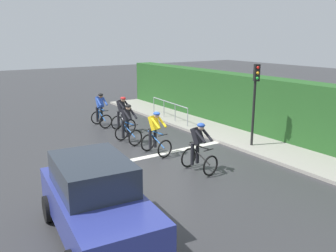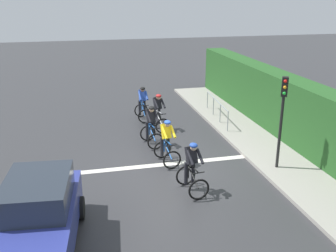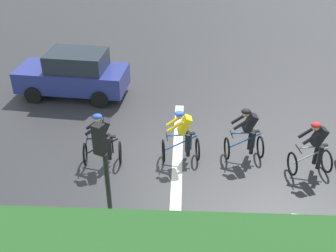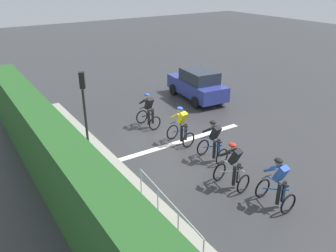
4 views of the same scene
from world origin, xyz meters
name	(u,v)px [view 3 (image 3 of 4)]	position (x,y,z in m)	size (l,w,h in m)	color
ground_plane	(164,161)	(0.00, 0.00, 0.00)	(80.00, 80.00, 0.00)	#333335
road_marking_stop_line	(177,162)	(0.00, 0.41, 0.00)	(7.00, 0.30, 0.01)	silver
cyclist_second	(314,149)	(0.32, 4.21, 0.80)	(0.85, 1.18, 1.66)	black
cyclist_mid	(246,135)	(-0.34, 2.42, 0.80)	(0.80, 1.15, 1.66)	black
cyclist_fourth	(182,137)	(-0.13, 0.54, 0.80)	(0.81, 1.16, 1.66)	black
cyclist_trailing	(103,140)	(0.13, -1.75, 0.80)	(0.80, 1.15, 1.66)	black
car_navy	(74,74)	(-4.23, -3.63, 0.87)	(2.19, 4.25, 1.76)	navy
traffic_light_near_crossing	(104,173)	(3.45, -1.00, 2.22)	(0.27, 0.29, 3.34)	black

